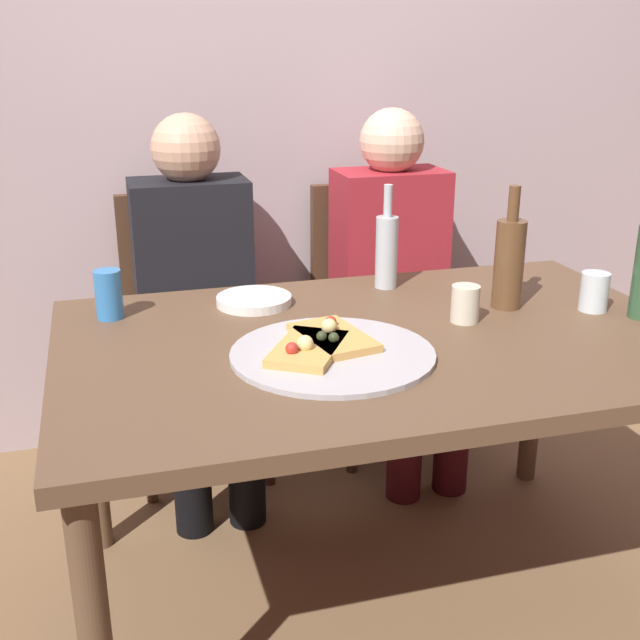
{
  "coord_description": "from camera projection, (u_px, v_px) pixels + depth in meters",
  "views": [
    {
      "loc": [
        -0.61,
        -1.61,
        1.38
      ],
      "look_at": [
        -0.15,
        0.01,
        0.77
      ],
      "focal_mm": 44.35,
      "sensor_mm": 36.0,
      "label": 1
    }
  ],
  "objects": [
    {
      "name": "ground_plane",
      "position": [
        374.0,
        593.0,
        2.08
      ],
      "size": [
        8.0,
        8.0,
        0.0
      ],
      "primitive_type": "plane",
      "color": "brown"
    },
    {
      "name": "back_wall",
      "position": [
        272.0,
        62.0,
        2.65
      ],
      "size": [
        6.0,
        0.1,
        2.6
      ],
      "primitive_type": "cube",
      "color": "#B29EA3",
      "rests_on": "ground_plane"
    },
    {
      "name": "dining_table",
      "position": [
        381.0,
        365.0,
        1.86
      ],
      "size": [
        1.48,
        0.96,
        0.72
      ],
      "color": "brown",
      "rests_on": "ground_plane"
    },
    {
      "name": "pizza_tray",
      "position": [
        333.0,
        354.0,
        1.71
      ],
      "size": [
        0.45,
        0.45,
        0.01
      ],
      "primitive_type": "cylinder",
      "color": "#ADADB2",
      "rests_on": "dining_table"
    },
    {
      "name": "pizza_slice_last",
      "position": [
        333.0,
        336.0,
        1.77
      ],
      "size": [
        0.17,
        0.24,
        0.05
      ],
      "color": "tan",
      "rests_on": "pizza_tray"
    },
    {
      "name": "pizza_slice_extra",
      "position": [
        307.0,
        348.0,
        1.7
      ],
      "size": [
        0.23,
        0.26,
        0.05
      ],
      "color": "tan",
      "rests_on": "pizza_tray"
    },
    {
      "name": "wine_bottle",
      "position": [
        509.0,
        261.0,
        1.99
      ],
      "size": [
        0.08,
        0.08,
        0.31
      ],
      "color": "brown",
      "rests_on": "dining_table"
    },
    {
      "name": "water_bottle",
      "position": [
        387.0,
        249.0,
        2.16
      ],
      "size": [
        0.06,
        0.06,
        0.29
      ],
      "color": "#B2BCC1",
      "rests_on": "dining_table"
    },
    {
      "name": "tumbler_near",
      "position": [
        465.0,
        304.0,
        1.91
      ],
      "size": [
        0.07,
        0.07,
        0.09
      ],
      "primitive_type": "cylinder",
      "color": "beige",
      "rests_on": "dining_table"
    },
    {
      "name": "wine_glass",
      "position": [
        594.0,
        292.0,
        1.99
      ],
      "size": [
        0.07,
        0.07,
        0.1
      ],
      "primitive_type": "cylinder",
      "color": "silver",
      "rests_on": "dining_table"
    },
    {
      "name": "soda_can",
      "position": [
        109.0,
        294.0,
        1.93
      ],
      "size": [
        0.07,
        0.07,
        0.12
      ],
      "primitive_type": "cylinder",
      "color": "#337AC1",
      "rests_on": "dining_table"
    },
    {
      "name": "plate_stack",
      "position": [
        254.0,
        300.0,
        2.05
      ],
      "size": [
        0.19,
        0.19,
        0.02
      ],
      "primitive_type": "cylinder",
      "color": "white",
      "rests_on": "dining_table"
    },
    {
      "name": "chair_left",
      "position": [
        193.0,
        315.0,
        2.61
      ],
      "size": [
        0.44,
        0.44,
        0.9
      ],
      "rotation": [
        0.0,
        0.0,
        3.14
      ],
      "color": "#472D1E",
      "rests_on": "ground_plane"
    },
    {
      "name": "chair_right",
      "position": [
        381.0,
        298.0,
        2.78
      ],
      "size": [
        0.44,
        0.44,
        0.9
      ],
      "rotation": [
        0.0,
        0.0,
        3.14
      ],
      "color": "#472D1E",
      "rests_on": "ground_plane"
    },
    {
      "name": "guest_in_sweater",
      "position": [
        197.0,
        291.0,
        2.43
      ],
      "size": [
        0.36,
        0.56,
        1.17
      ],
      "rotation": [
        0.0,
        0.0,
        3.14
      ],
      "color": "black",
      "rests_on": "ground_plane"
    },
    {
      "name": "guest_in_beanie",
      "position": [
        398.0,
        275.0,
        2.6
      ],
      "size": [
        0.36,
        0.56,
        1.17
      ],
      "rotation": [
        0.0,
        0.0,
        3.14
      ],
      "color": "maroon",
      "rests_on": "ground_plane"
    }
  ]
}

